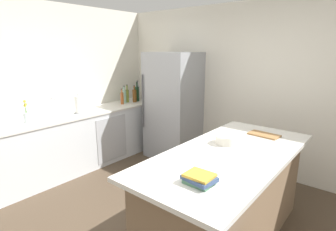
{
  "coord_description": "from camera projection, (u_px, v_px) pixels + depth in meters",
  "views": [
    {
      "loc": [
        1.66,
        -1.75,
        1.9
      ],
      "look_at": [
        -0.65,
        1.04,
        1.0
      ],
      "focal_mm": 28.45,
      "sensor_mm": 36.0,
      "label": 1
    }
  ],
  "objects": [
    {
      "name": "wine_bottle",
      "position": [
        137.0,
        94.0,
        5.17
      ],
      "size": [
        0.07,
        0.07,
        0.38
      ],
      "color": "#19381E",
      "rests_on": "counter_run_left"
    },
    {
      "name": "gin_bottle",
      "position": [
        124.0,
        96.0,
        4.99
      ],
      "size": [
        0.07,
        0.07,
        0.32
      ],
      "color": "#8CB79E",
      "rests_on": "counter_run_left"
    },
    {
      "name": "wall_rear",
      "position": [
        249.0,
        89.0,
        4.16
      ],
      "size": [
        6.0,
        0.1,
        2.6
      ],
      "primitive_type": "cube",
      "color": "silver",
      "rests_on": "ground_plane"
    },
    {
      "name": "wall_left",
      "position": [
        32.0,
        91.0,
        3.99
      ],
      "size": [
        0.1,
        6.0,
        2.6
      ],
      "primitive_type": "cube",
      "color": "silver",
      "rests_on": "ground_plane"
    },
    {
      "name": "soda_bottle",
      "position": [
        138.0,
        92.0,
        5.3
      ],
      "size": [
        0.08,
        0.08,
        0.38
      ],
      "color": "silver",
      "rests_on": "counter_run_left"
    },
    {
      "name": "whiskey_bottle",
      "position": [
        134.0,
        96.0,
        5.08
      ],
      "size": [
        0.08,
        0.08,
        0.32
      ],
      "color": "brown",
      "rests_on": "counter_run_left"
    },
    {
      "name": "sink_faucet",
      "position": [
        52.0,
        107.0,
        3.95
      ],
      "size": [
        0.15,
        0.05,
        0.3
      ],
      "color": "silver",
      "rests_on": "counter_run_left"
    },
    {
      "name": "cutting_board",
      "position": [
        264.0,
        135.0,
        3.05
      ],
      "size": [
        0.35,
        0.21,
        0.02
      ],
      "color": "#9E7042",
      "rests_on": "kitchen_island"
    },
    {
      "name": "vinegar_bottle",
      "position": [
        122.0,
        98.0,
        4.88
      ],
      "size": [
        0.06,
        0.06,
        0.28
      ],
      "color": "#994C23",
      "rests_on": "counter_run_left"
    },
    {
      "name": "cookbook_stack",
      "position": [
        199.0,
        179.0,
        1.96
      ],
      "size": [
        0.25,
        0.21,
        0.08
      ],
      "color": "#4C7F60",
      "rests_on": "kitchen_island"
    },
    {
      "name": "syrup_bottle",
      "position": [
        147.0,
        95.0,
        5.27
      ],
      "size": [
        0.06,
        0.06,
        0.26
      ],
      "color": "#5B3319",
      "rests_on": "counter_run_left"
    },
    {
      "name": "flower_vase",
      "position": [
        27.0,
        116.0,
        3.64
      ],
      "size": [
        0.08,
        0.08,
        0.32
      ],
      "color": "silver",
      "rests_on": "counter_run_left"
    },
    {
      "name": "paper_towel_roll",
      "position": [
        78.0,
        105.0,
        4.19
      ],
      "size": [
        0.14,
        0.14,
        0.31
      ],
      "color": "gray",
      "rests_on": "counter_run_left"
    },
    {
      "name": "mixing_bowl",
      "position": [
        226.0,
        140.0,
        2.78
      ],
      "size": [
        0.23,
        0.23,
        0.09
      ],
      "color": "silver",
      "rests_on": "kitchen_island"
    },
    {
      "name": "counter_run_left",
      "position": [
        81.0,
        140.0,
        4.36
      ],
      "size": [
        0.66,
        3.19,
        0.92
      ],
      "color": "silver",
      "rests_on": "ground_plane"
    },
    {
      "name": "refrigerator",
      "position": [
        173.0,
        106.0,
        4.69
      ],
      "size": [
        0.84,
        0.74,
        1.86
      ],
      "color": "#93969B",
      "rests_on": "ground_plane"
    },
    {
      "name": "olive_oil_bottle",
      "position": [
        127.0,
        96.0,
        5.07
      ],
      "size": [
        0.06,
        0.06,
        0.34
      ],
      "color": "olive",
      "rests_on": "counter_run_left"
    },
    {
      "name": "kitchen_island",
      "position": [
        227.0,
        196.0,
        2.67
      ],
      "size": [
        0.99,
        2.15,
        0.94
      ],
      "color": "#7A6047",
      "rests_on": "ground_plane"
    }
  ]
}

